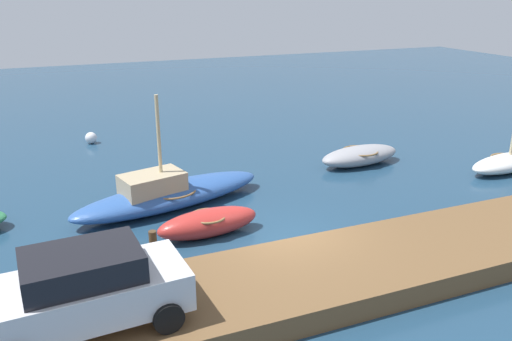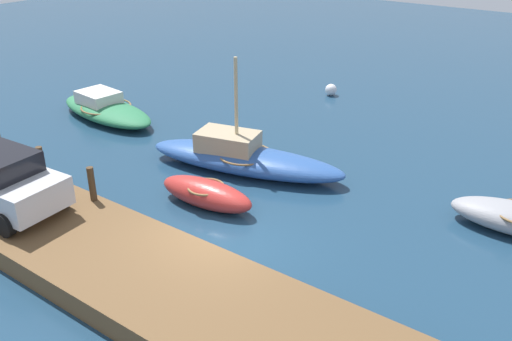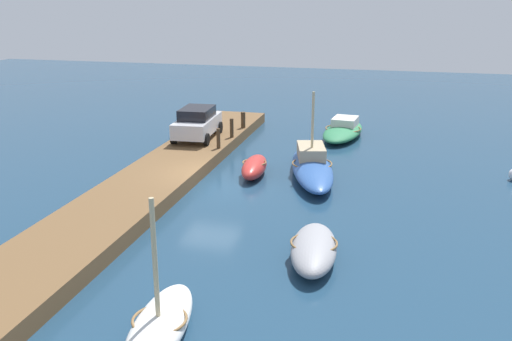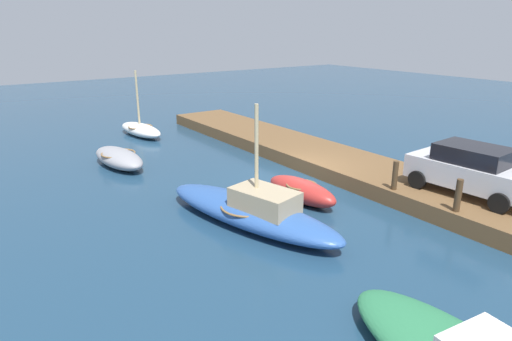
% 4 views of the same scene
% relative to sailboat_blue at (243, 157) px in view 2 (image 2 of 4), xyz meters
% --- Properties ---
extents(ground_plane, '(84.00, 84.00, 0.00)m').
position_rel_sailboat_blue_xyz_m(ground_plane, '(2.45, -4.18, -0.50)').
color(ground_plane, navy).
extents(dock_platform, '(26.27, 3.34, 0.60)m').
position_rel_sailboat_blue_xyz_m(dock_platform, '(2.45, -6.45, -0.20)').
color(dock_platform, brown).
rests_on(dock_platform, ground_plane).
extents(sailboat_blue, '(7.21, 3.42, 3.92)m').
position_rel_sailboat_blue_xyz_m(sailboat_blue, '(0.00, 0.00, 0.00)').
color(sailboat_blue, '#2D569E').
rests_on(sailboat_blue, ground_plane).
extents(dinghy_red, '(3.25, 1.30, 0.83)m').
position_rel_sailboat_blue_xyz_m(dinghy_red, '(0.60, -2.61, -0.08)').
color(dinghy_red, '#B72D28').
rests_on(dinghy_red, ground_plane).
extents(motorboat_green, '(5.68, 2.62, 1.10)m').
position_rel_sailboat_blue_xyz_m(motorboat_green, '(-7.83, 0.68, -0.08)').
color(motorboat_green, '#2D7A4C').
rests_on(motorboat_green, ground_plane).
extents(mooring_post_mid_west, '(0.20, 0.20, 1.04)m').
position_rel_sailboat_blue_xyz_m(mooring_post_mid_west, '(-3.90, -5.04, 0.62)').
color(mooring_post_mid_west, '#47331E').
rests_on(mooring_post_mid_west, dock_platform).
extents(mooring_post_mid_east, '(0.19, 0.19, 1.03)m').
position_rel_sailboat_blue_xyz_m(mooring_post_mid_east, '(-1.52, -5.04, 0.61)').
color(mooring_post_mid_east, '#47331E').
rests_on(mooring_post_mid_east, dock_platform).
extents(marker_buoy, '(0.55, 0.55, 0.55)m').
position_rel_sailboat_blue_xyz_m(marker_buoy, '(-1.61, 9.07, -0.23)').
color(marker_buoy, silver).
rests_on(marker_buoy, ground_plane).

